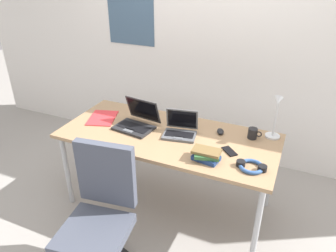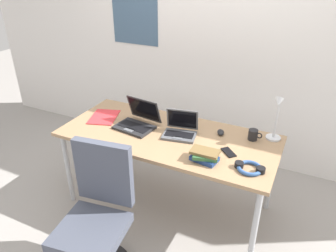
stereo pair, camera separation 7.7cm
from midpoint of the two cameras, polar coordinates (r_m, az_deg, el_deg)
ground_plane at (r=3.11m, az=0.73°, el=-13.47°), size 12.00×12.00×0.00m
wall_back at (r=3.45m, az=8.86°, el=14.95°), size 6.00×0.13×2.60m
desk at (r=2.71m, az=0.82°, el=-2.56°), size 1.80×0.80×0.74m
desk_lamp at (r=2.65m, az=19.38°, el=1.25°), size 0.12×0.18×0.40m
laptop_mid_desk at (r=2.66m, az=3.00°, el=-0.78°), size 0.30×0.26×0.20m
laptop_front_left at (r=2.79m, az=-4.67°, el=0.77°), size 0.36×0.34×0.23m
computer_mouse at (r=2.72m, az=10.10°, el=-1.10°), size 0.09×0.11×0.03m
cell_phone at (r=2.48m, az=11.54°, el=-4.59°), size 0.14×0.14×0.01m
headphones at (r=2.33m, az=15.18°, el=-7.18°), size 0.21×0.18×0.04m
pill_bottle at (r=3.07m, az=-2.92°, el=3.30°), size 0.04×0.04×0.08m
book_stack at (r=2.35m, az=7.50°, el=-5.19°), size 0.21×0.18×0.08m
paper_folder_center at (r=3.01m, az=-10.55°, el=1.58°), size 0.31×0.37×0.01m
coffee_mug at (r=2.68m, az=15.64°, el=-1.52°), size 0.11×0.08×0.09m
office_chair at (r=2.39m, az=-11.55°, el=-16.80°), size 0.52×0.57×0.97m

